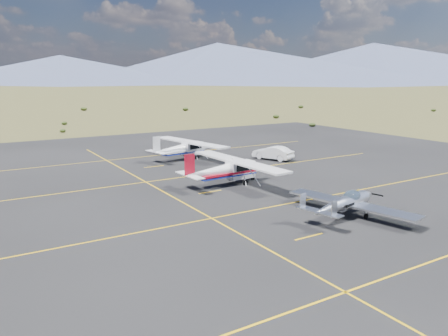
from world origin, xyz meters
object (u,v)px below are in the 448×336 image
object	(u,v)px
aircraft_cessna	(227,169)
sedan	(273,153)
aircraft_low_wing	(346,203)
aircraft_plain	(183,148)

from	to	relation	value
aircraft_cessna	sedan	world-z (taller)	aircraft_cessna
aircraft_low_wing	sedan	world-z (taller)	aircraft_low_wing
aircraft_low_wing	aircraft_plain	bearing A→B (deg)	77.84
aircraft_cessna	aircraft_plain	size ratio (longest dim) A/B	1.05
aircraft_plain	sedan	world-z (taller)	aircraft_plain
aircraft_low_wing	aircraft_cessna	xyz separation A→B (m)	(-1.99, 10.85, 0.36)
aircraft_low_wing	sedan	xyz separation A→B (m)	(7.75, 17.45, -0.19)
aircraft_low_wing	aircraft_plain	world-z (taller)	aircraft_plain
aircraft_cessna	aircraft_plain	world-z (taller)	aircraft_cessna
aircraft_low_wing	aircraft_plain	size ratio (longest dim) A/B	0.82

